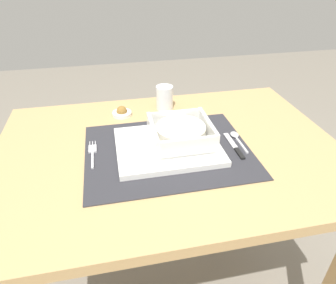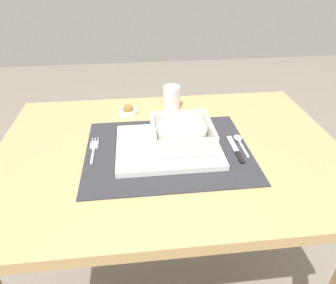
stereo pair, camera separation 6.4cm
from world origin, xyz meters
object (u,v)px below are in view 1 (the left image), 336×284
(spoon, at_px, (236,137))
(butter_knife, at_px, (235,147))
(dining_table, at_px, (169,176))
(condiment_saucer, at_px, (122,112))
(drinking_glass, at_px, (165,99))
(fork, at_px, (93,152))
(porridge_bowl, at_px, (181,134))

(spoon, xyz_separation_m, butter_knife, (-0.02, -0.05, -0.00))
(dining_table, xyz_separation_m, condiment_saucer, (-0.12, 0.22, 0.12))
(spoon, height_order, drinking_glass, drinking_glass)
(butter_knife, distance_m, drinking_glass, 0.33)
(fork, relative_size, drinking_glass, 1.56)
(condiment_saucer, bearing_deg, dining_table, -62.32)
(spoon, xyz_separation_m, condiment_saucer, (-0.32, 0.22, 0.00))
(fork, relative_size, condiment_saucer, 2.00)
(condiment_saucer, bearing_deg, butter_knife, -42.30)
(spoon, bearing_deg, fork, 179.58)
(fork, distance_m, spoon, 0.42)
(spoon, bearing_deg, butter_knife, -113.86)
(drinking_glass, bearing_deg, fork, -136.94)
(porridge_bowl, height_order, fork, porridge_bowl)
(dining_table, height_order, drinking_glass, drinking_glass)
(dining_table, relative_size, spoon, 8.88)
(dining_table, relative_size, condiment_saucer, 15.18)
(fork, distance_m, condiment_saucer, 0.23)
(fork, distance_m, drinking_glass, 0.34)
(fork, xyz_separation_m, drinking_glass, (0.25, 0.23, 0.03))
(drinking_glass, bearing_deg, porridge_bowl, -90.45)
(porridge_bowl, xyz_separation_m, butter_knife, (0.15, -0.04, -0.04))
(spoon, distance_m, butter_knife, 0.05)
(fork, relative_size, butter_knife, 0.97)
(fork, bearing_deg, condiment_saucer, 69.65)
(dining_table, xyz_separation_m, drinking_glass, (0.03, 0.24, 0.15))
(porridge_bowl, xyz_separation_m, drinking_glass, (0.00, 0.25, -0.00))
(fork, bearing_deg, porridge_bowl, 0.42)
(dining_table, xyz_separation_m, fork, (-0.21, 0.01, 0.11))
(dining_table, distance_m, fork, 0.24)
(porridge_bowl, height_order, spoon, porridge_bowl)
(spoon, bearing_deg, porridge_bowl, -176.56)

